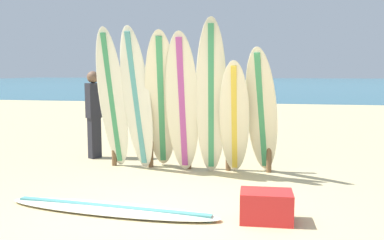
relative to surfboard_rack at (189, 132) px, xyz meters
The scene contains 14 objects.
ground_plane 2.69m from the surfboard_rack, 84.81° to the right, with size 120.00×120.00×0.00m, color #CCB784.
ocean_water 55.41m from the surfboard_rack, 89.76° to the left, with size 120.00×80.00×0.01m, color teal.
surfboard_rack is the anchor object (origin of this frame).
surfboard_leaning_far_left 1.46m from the surfboard_rack, 167.63° to the right, with size 0.52×0.75×2.48m.
surfboard_leaning_left 1.08m from the surfboard_rack, 157.43° to the right, with size 0.63×0.74×2.49m.
surfboard_leaning_center_left 0.74m from the surfboard_rack, 147.03° to the right, with size 0.77×1.24×2.40m.
surfboard_leaning_center 0.67m from the surfboard_rack, 94.11° to the right, with size 0.59×0.75×2.38m.
surfboard_leaning_center_right 0.88m from the surfboard_rack, 42.34° to the right, with size 0.58×0.68×2.59m.
surfboard_leaning_right 0.99m from the surfboard_rack, 26.82° to the right, with size 0.52×0.91×1.92m.
surfboard_leaning_far_right 1.36m from the surfboard_rack, 11.99° to the right, with size 0.67×1.05×2.12m.
surfboard_lying_on_sand 2.56m from the surfboard_rack, 101.96° to the right, with size 2.84×0.75×0.08m.
beachgoer_standing 2.14m from the surfboard_rack, 164.39° to the left, with size 0.29×0.33×1.74m.
small_boat_offshore 29.06m from the surfboard_rack, 93.46° to the left, with size 3.21×2.33×0.71m.
cooler_box 2.83m from the surfboard_rack, 60.12° to the right, with size 0.60×0.40×0.36m, color red.
Camera 1 is at (1.18, -4.59, 1.74)m, focal length 39.09 mm.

